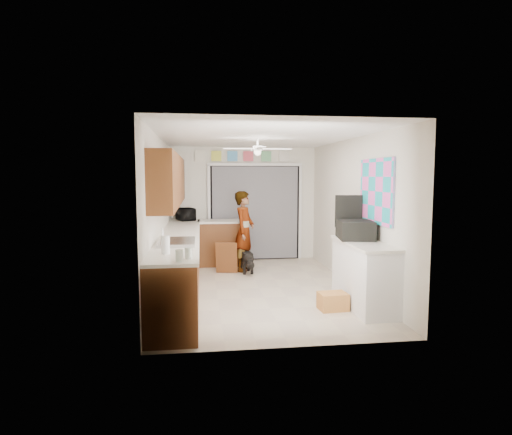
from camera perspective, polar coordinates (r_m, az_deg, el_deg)
name	(u,v)px	position (r m, az deg, el deg)	size (l,w,h in m)	color
floor	(259,288)	(7.25, 0.42, -9.39)	(5.00, 5.00, 0.00)	#B9A995
ceiling	(259,137)	(7.03, 0.43, 10.69)	(5.00, 5.00, 0.00)	white
wall_back	(244,204)	(9.51, -1.64, 1.83)	(3.20, 3.20, 0.00)	silver
wall_front	(291,235)	(4.58, 4.71, -2.29)	(3.20, 3.20, 0.00)	silver
wall_left	(160,215)	(7.00, -12.67, 0.33)	(5.00, 5.00, 0.00)	silver
wall_right	(353,213)	(7.42, 12.75, 0.62)	(5.00, 5.00, 0.00)	silver
left_base_cabinets	(180,264)	(7.09, -10.10, -6.09)	(0.60, 4.80, 0.90)	brown
left_countertop	(180,235)	(7.01, -10.09, -2.32)	(0.62, 4.80, 0.04)	white
upper_cabinets	(170,180)	(7.15, -11.34, 4.88)	(0.32, 4.00, 0.80)	brown
sink_basin	(177,243)	(6.02, -10.52, -3.30)	(0.50, 0.76, 0.06)	silver
faucet	(163,236)	(6.02, -12.35, -2.43)	(0.03, 0.03, 0.22)	silver
peninsula_base	(223,243)	(9.06, -4.46, -3.46)	(1.00, 0.60, 0.90)	brown
peninsula_top	(223,221)	(9.00, -4.48, -0.51)	(1.04, 0.64, 0.04)	white
back_opening_recess	(255,213)	(9.52, -0.12, 0.63)	(2.00, 0.06, 2.10)	black
curtain_panel	(255,213)	(9.48, -0.09, 0.61)	(1.90, 0.03, 2.05)	gray
door_trim_left	(209,213)	(9.42, -6.27, 0.54)	(0.06, 0.04, 2.10)	white
door_trim_right	(300,212)	(9.68, 5.90, 0.68)	(0.06, 0.04, 2.10)	white
door_trim_head	(255,164)	(9.46, -0.10, 7.09)	(2.10, 0.04, 0.06)	white
header_frame_0	(216,156)	(9.42, -5.31, 8.16)	(0.22, 0.02, 0.22)	#D3DA48
header_frame_1	(232,156)	(9.44, -3.17, 8.17)	(0.22, 0.02, 0.22)	#519FD9
header_frame_2	(248,156)	(9.48, -1.04, 8.17)	(0.22, 0.02, 0.22)	#DC5263
header_frame_3	(266,156)	(9.53, 1.38, 8.16)	(0.22, 0.02, 0.22)	#69B87F
header_frame_4	(284,156)	(9.60, 3.76, 8.13)	(0.22, 0.02, 0.22)	silver
route66_sign	(200,156)	(9.42, -7.46, 8.14)	(0.22, 0.02, 0.26)	silver
right_counter_base	(364,276)	(6.35, 14.22, -7.56)	(0.50, 1.40, 0.90)	white
right_counter_top	(364,243)	(6.26, 14.24, -3.37)	(0.54, 1.44, 0.04)	white
abstract_painting	(376,191)	(6.46, 15.72, 3.38)	(0.03, 1.15, 0.95)	#FB5CC3
ceiling_fan	(258,149)	(7.22, 0.21, 9.13)	(1.14, 1.14, 0.24)	white
microwave	(186,214)	(9.06, -9.32, 0.42)	(0.47, 0.32, 0.26)	black
jar_a	(189,253)	(4.93, -8.99, -4.70)	(0.09, 0.09, 0.12)	silver
jar_b	(179,256)	(4.77, -10.19, -5.02)	(0.09, 0.09, 0.13)	silver
paper_towel_roll	(165,245)	(5.25, -11.98, -3.57)	(0.10, 0.10, 0.22)	white
suitcase	(355,230)	(6.53, 13.07, -1.58)	(0.48, 0.64, 0.27)	black
suitcase_rim	(355,237)	(6.54, 13.04, -2.53)	(0.44, 0.58, 0.02)	yellow
suitcase_lid	(349,211)	(6.77, 12.25, 0.82)	(0.42, 0.03, 0.50)	black
cardboard_box	(333,301)	(6.20, 10.20, -10.93)	(0.39, 0.29, 0.24)	#C17F3C
navy_crate	(340,300)	(6.33, 11.09, -10.80)	(0.33, 0.27, 0.20)	#152035
cabinet_door_panel	(226,258)	(8.23, -3.96, -5.38)	(0.41, 0.03, 0.62)	brown
man	(244,231)	(8.41, -1.57, -1.83)	(0.57, 0.38, 1.58)	white
dog	(247,261)	(8.32, -1.27, -5.81)	(0.25, 0.58, 0.46)	black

